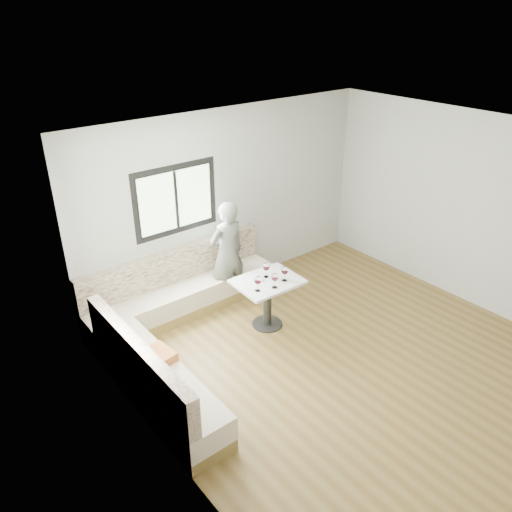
# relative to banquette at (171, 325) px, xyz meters

# --- Properties ---
(room) EXTENTS (5.01, 5.01, 2.81)m
(room) POSITION_rel_banquette_xyz_m (1.51, -1.55, 1.08)
(room) COLOR brown
(room) RESTS_ON ground
(banquette) EXTENTS (2.90, 2.80, 0.95)m
(banquette) POSITION_rel_banquette_xyz_m (0.00, 0.00, 0.00)
(banquette) COLOR olive
(banquette) RESTS_ON ground
(table) EXTENTS (0.90, 0.72, 0.72)m
(table) POSITION_rel_banquette_xyz_m (1.29, -0.41, 0.21)
(table) COLOR black
(table) RESTS_ON ground
(person) EXTENTS (0.59, 0.40, 1.61)m
(person) POSITION_rel_banquette_xyz_m (1.24, 0.45, 0.47)
(person) COLOR #535750
(person) RESTS_ON ground
(olive_ramekin) EXTENTS (0.10, 0.10, 0.04)m
(olive_ramekin) POSITION_rel_banquette_xyz_m (1.19, -0.32, 0.41)
(olive_ramekin) COLOR white
(olive_ramekin) RESTS_ON table
(wine_glass_a) EXTENTS (0.10, 0.10, 0.22)m
(wine_glass_a) POSITION_rel_banquette_xyz_m (1.02, -0.53, 0.54)
(wine_glass_a) COLOR white
(wine_glass_a) RESTS_ON table
(wine_glass_b) EXTENTS (0.10, 0.10, 0.22)m
(wine_glass_b) POSITION_rel_banquette_xyz_m (1.25, -0.61, 0.54)
(wine_glass_b) COLOR white
(wine_glass_b) RESTS_ON table
(wine_glass_c) EXTENTS (0.10, 0.10, 0.22)m
(wine_glass_c) POSITION_rel_banquette_xyz_m (1.47, -0.55, 0.54)
(wine_glass_c) COLOR white
(wine_glass_c) RESTS_ON table
(wine_glass_d) EXTENTS (0.10, 0.10, 0.22)m
(wine_glass_d) POSITION_rel_banquette_xyz_m (1.34, -0.32, 0.54)
(wine_glass_d) COLOR white
(wine_glass_d) RESTS_ON table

